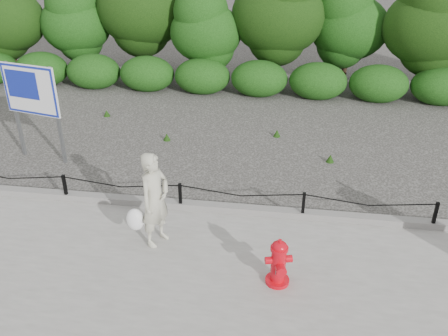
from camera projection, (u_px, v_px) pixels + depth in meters
ground at (181, 212)px, 9.90m from camera, size 90.00×90.00×0.00m
sidewalk at (155, 273)px, 8.12m from camera, size 14.00×4.00×0.08m
curb at (181, 205)px, 9.87m from camera, size 14.00×0.22×0.14m
chain_barrier at (180, 193)px, 9.68m from camera, size 10.06×0.06×0.60m
treeline at (249, 15)px, 16.57m from camera, size 20.24×3.61×4.60m
fire_hydrant at (279, 263)px, 7.67m from camera, size 0.49×0.51×0.86m
pedestrian at (154, 201)px, 8.45m from camera, size 0.85×0.78×1.81m
advertising_sign at (31, 94)px, 11.29m from camera, size 1.50×0.44×2.44m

